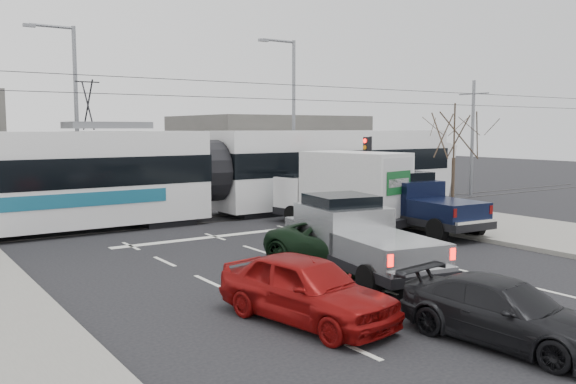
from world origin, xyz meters
TOP-DOWN VIEW (x-y plane):
  - ground at (0.00, 0.00)m, footprint 120.00×120.00m
  - sidewalk_right at (9.00, 0.00)m, footprint 6.00×60.00m
  - rails at (0.00, 10.00)m, footprint 60.00×1.60m
  - building_right at (12.00, 24.00)m, footprint 12.00×10.00m
  - bare_tree at (7.60, 2.50)m, footprint 2.40×2.40m
  - traffic_signal at (6.47, 6.50)m, footprint 0.44×0.44m
  - street_lamp_near at (7.31, 14.00)m, footprint 2.38×0.25m
  - street_lamp_far at (-4.19, 16.00)m, footprint 2.38×0.25m
  - catenary at (0.00, 10.00)m, footprint 60.00×0.20m
  - tram at (0.15, 10.35)m, footprint 29.22×3.44m
  - silver_pickup at (-1.12, -1.46)m, footprint 3.03×6.26m
  - box_truck at (3.84, 5.00)m, footprint 3.25×6.59m
  - navy_pickup at (5.53, 2.51)m, footprint 2.51×5.73m
  - green_car at (-1.04, -1.33)m, footprint 3.49×5.78m
  - red_car at (-4.82, -4.25)m, footprint 2.47×4.53m
  - dark_car at (-2.43, -7.45)m, footprint 2.24×4.40m

SIDE VIEW (x-z plane):
  - ground at x=0.00m, z-range 0.00..0.00m
  - rails at x=0.00m, z-range 0.00..0.03m
  - sidewalk_right at x=9.00m, z-range 0.00..0.15m
  - dark_car at x=-2.43m, z-range 0.00..1.22m
  - red_car at x=-4.82m, z-range 0.00..1.46m
  - green_car at x=-1.04m, z-range 0.00..1.50m
  - silver_pickup at x=-1.12m, z-range -0.01..2.17m
  - navy_pickup at x=5.53m, z-range -0.02..2.34m
  - box_truck at x=3.84m, z-range -0.02..3.13m
  - tram at x=0.15m, z-range -0.86..5.09m
  - building_right at x=12.00m, z-range 0.00..5.00m
  - traffic_signal at x=6.47m, z-range 0.94..4.54m
  - bare_tree at x=7.60m, z-range 1.29..6.29m
  - catenary at x=0.00m, z-range 0.38..7.38m
  - street_lamp_near at x=7.31m, z-range 0.61..9.61m
  - street_lamp_far at x=-4.19m, z-range 0.61..9.61m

